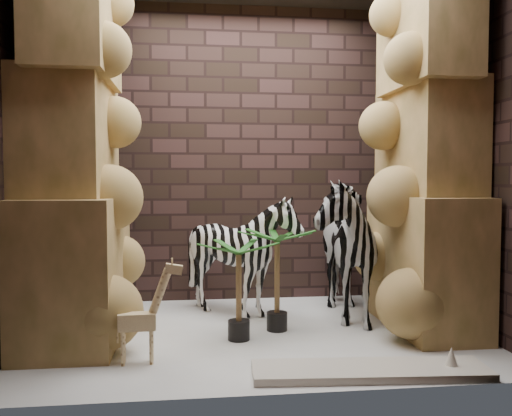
{
  "coord_description": "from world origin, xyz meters",
  "views": [
    {
      "loc": [
        -0.52,
        -4.22,
        1.23
      ],
      "look_at": [
        0.02,
        0.15,
        1.0
      ],
      "focal_mm": 37.5,
      "sensor_mm": 36.0,
      "label": 1
    }
  ],
  "objects": [
    {
      "name": "wall_left",
      "position": [
        -1.75,
        0.0,
        1.5
      ],
      "size": [
        0.0,
        3.0,
        3.0
      ],
      "primitive_type": "plane",
      "rotation": [
        1.57,
        0.0,
        1.57
      ],
      "color": "#311E1C",
      "rests_on": "ground"
    },
    {
      "name": "giraffe_toy",
      "position": [
        -0.88,
        -0.62,
        0.36
      ],
      "size": [
        0.38,
        0.14,
        0.72
      ],
      "primitive_type": null,
      "rotation": [
        0.0,
        0.0,
        0.04
      ],
      "color": "beige",
      "rests_on": "floor"
    },
    {
      "name": "zebra_left",
      "position": [
        -0.06,
        0.56,
        0.5
      ],
      "size": [
        1.0,
        1.19,
        0.99
      ],
      "primitive_type": "imported",
      "rotation": [
        0.0,
        0.0,
        0.11
      ],
      "color": "white",
      "rests_on": "floor"
    },
    {
      "name": "wall_right",
      "position": [
        1.75,
        0.0,
        1.5
      ],
      "size": [
        0.0,
        3.0,
        3.0
      ],
      "primitive_type": "plane",
      "rotation": [
        1.57,
        0.0,
        -1.57
      ],
      "color": "#311E1C",
      "rests_on": "ground"
    },
    {
      "name": "palm_front",
      "position": [
        0.18,
        0.05,
        0.42
      ],
      "size": [
        0.36,
        0.36,
        0.85
      ],
      "primitive_type": null,
      "color": "#0D4715",
      "rests_on": "floor"
    },
    {
      "name": "surfboard",
      "position": [
        0.61,
        -1.01,
        0.03
      ],
      "size": [
        1.52,
        0.48,
        0.05
      ],
      "primitive_type": "cube",
      "rotation": [
        0.0,
        0.0,
        -0.07
      ],
      "color": "beige",
      "rests_on": "floor"
    },
    {
      "name": "rock_pillar_left",
      "position": [
        -1.4,
        0.0,
        1.5
      ],
      "size": [
        0.68,
        1.3,
        3.0
      ],
      "primitive_type": null,
      "color": "tan",
      "rests_on": "floor"
    },
    {
      "name": "zebra_right",
      "position": [
        0.77,
        0.43,
        0.73
      ],
      "size": [
        0.71,
        1.26,
        1.46
      ],
      "primitive_type": "imported",
      "rotation": [
        0.0,
        0.0,
        -0.04
      ],
      "color": "white",
      "rests_on": "floor"
    },
    {
      "name": "floor",
      "position": [
        0.0,
        0.0,
        0.0
      ],
      "size": [
        3.5,
        3.5,
        0.0
      ],
      "primitive_type": "plane",
      "color": "silver",
      "rests_on": "ground"
    },
    {
      "name": "wall_front",
      "position": [
        0.0,
        -1.25,
        1.5
      ],
      "size": [
        3.5,
        0.0,
        3.5
      ],
      "primitive_type": "plane",
      "rotation": [
        -1.57,
        0.0,
        0.0
      ],
      "color": "#311E1C",
      "rests_on": "ground"
    },
    {
      "name": "rock_pillar_right",
      "position": [
        1.42,
        0.0,
        1.5
      ],
      "size": [
        0.58,
        1.25,
        3.0
      ],
      "primitive_type": null,
      "color": "tan",
      "rests_on": "floor"
    },
    {
      "name": "palm_back",
      "position": [
        -0.15,
        -0.17,
        0.39
      ],
      "size": [
        0.36,
        0.36,
        0.78
      ],
      "primitive_type": null,
      "color": "#0D4715",
      "rests_on": "floor"
    },
    {
      "name": "wall_back",
      "position": [
        0.0,
        1.25,
        1.5
      ],
      "size": [
        3.5,
        0.0,
        3.5
      ],
      "primitive_type": "plane",
      "rotation": [
        1.57,
        0.0,
        0.0
      ],
      "color": "#311E1C",
      "rests_on": "ground"
    }
  ]
}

